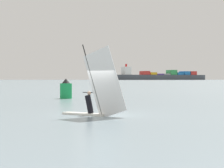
{
  "coord_description": "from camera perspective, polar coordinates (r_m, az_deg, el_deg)",
  "views": [
    {
      "loc": [
        9.57,
        -19.47,
        2.05
      ],
      "look_at": [
        -5.03,
        12.95,
        1.57
      ],
      "focal_mm": 61.52,
      "sensor_mm": 36.0,
      "label": 1
    }
  ],
  "objects": [
    {
      "name": "cargo_ship",
      "position": [
        810.34,
        7.1,
        1.19
      ],
      "size": [
        169.5,
        149.12,
        32.64
      ],
      "rotation": [
        0.0,
        0.0,
        0.7
      ],
      "color": "#3F444C",
      "rests_on": "ground_plane"
    },
    {
      "name": "windsurfer",
      "position": [
        21.27,
        -2.53,
        -1.77
      ],
      "size": [
        4.13,
        0.95,
        4.15
      ],
      "rotation": [
        0.0,
        0.0,
        3.01
      ],
      "color": "white",
      "rests_on": "ground_plane"
    },
    {
      "name": "ground_plane",
      "position": [
        21.8,
        -1.93,
        -4.62
      ],
      "size": [
        4000.0,
        4000.0,
        0.0
      ],
      "primitive_type": "plane",
      "color": "gray"
    },
    {
      "name": "distant_headland",
      "position": [
        1329.68,
        13.69,
        1.32
      ],
      "size": [
        1428.97,
        649.97,
        30.63
      ],
      "primitive_type": "cube",
      "rotation": [
        0.0,
        0.0,
        0.21
      ],
      "color": "#60665B",
      "rests_on": "ground_plane"
    },
    {
      "name": "channel_buoy",
      "position": [
        40.34,
        -6.86,
        -0.83
      ],
      "size": [
        1.25,
        1.25,
        2.08
      ],
      "color": "#19994C",
      "rests_on": "ground_plane"
    }
  ]
}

